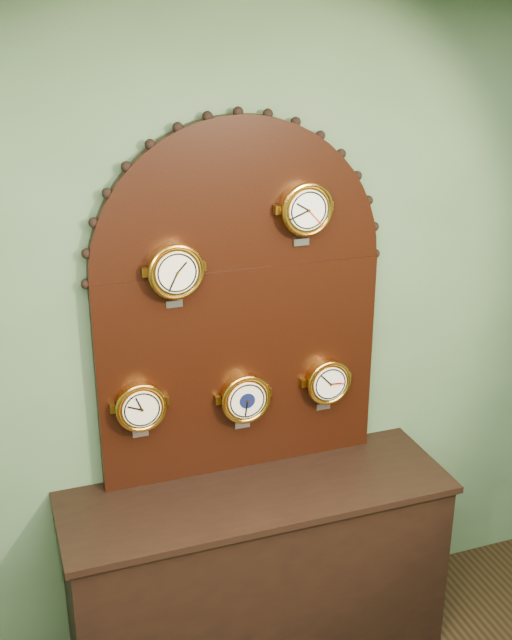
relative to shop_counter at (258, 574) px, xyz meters
name	(u,v)px	position (x,y,z in m)	size (l,w,h in m)	color
wall_back	(236,340)	(0.00, 0.27, 1.00)	(4.00, 4.00, 0.00)	#4A6747
shop_counter	(258,574)	(0.00, 0.00, 0.00)	(1.60, 0.50, 0.80)	black
display_board	(239,293)	(0.00, 0.22, 1.23)	(1.26, 0.06, 1.53)	black
roman_clock	(175,270)	(-0.28, 0.15, 1.37)	(0.22, 0.08, 0.27)	gold
arabic_clock	(305,209)	(0.25, 0.15, 1.57)	(0.21, 0.08, 0.27)	gold
hygrometer	(140,406)	(-0.44, 0.15, 0.82)	(0.21, 0.08, 0.26)	gold
barometer	(245,398)	(0.00, 0.15, 0.78)	(0.22, 0.08, 0.27)	gold
tide_clock	(327,381)	(0.37, 0.15, 0.80)	(0.20, 0.08, 0.25)	gold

